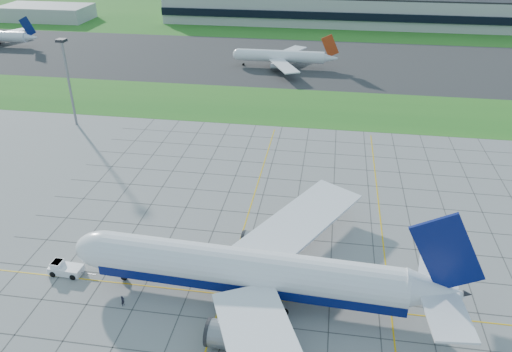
# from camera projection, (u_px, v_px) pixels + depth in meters

# --- Properties ---
(ground) EXTENTS (1400.00, 1400.00, 0.00)m
(ground) POSITION_uv_depth(u_px,v_px,m) (283.00, 292.00, 85.52)
(ground) COLOR gray
(ground) RESTS_ON ground
(grass_median) EXTENTS (700.00, 35.00, 0.04)m
(grass_median) POSITION_uv_depth(u_px,v_px,m) (312.00, 108.00, 163.62)
(grass_median) COLOR #1F631C
(grass_median) RESTS_ON ground
(asphalt_taxiway) EXTENTS (700.00, 75.00, 0.04)m
(asphalt_taxiway) POSITION_uv_depth(u_px,v_px,m) (320.00, 62.00, 211.35)
(asphalt_taxiway) COLOR #383838
(asphalt_taxiway) RESTS_ON ground
(grass_far) EXTENTS (700.00, 145.00, 0.04)m
(grass_far) POSITION_uv_depth(u_px,v_px,m) (327.00, 13.00, 306.83)
(grass_far) COLOR #1F631C
(grass_far) RESTS_ON ground
(apron_markings) EXTENTS (120.00, 130.00, 0.03)m
(apron_markings) POSITION_uv_depth(u_px,v_px,m) (291.00, 253.00, 95.07)
(apron_markings) COLOR #474744
(apron_markings) RESTS_ON ground
(terminal) EXTENTS (260.00, 43.00, 15.80)m
(terminal) POSITION_uv_depth(u_px,v_px,m) (400.00, 9.00, 275.84)
(terminal) COLOR #B7B7B2
(terminal) RESTS_ON ground
(service_block) EXTENTS (50.00, 25.00, 8.00)m
(service_block) POSITION_uv_depth(u_px,v_px,m) (46.00, 13.00, 287.57)
(service_block) COLOR #B7B7B2
(service_block) RESTS_ON ground
(light_mast) EXTENTS (2.50, 2.50, 25.60)m
(light_mast) POSITION_uv_depth(u_px,v_px,m) (67.00, 72.00, 143.69)
(light_mast) COLOR gray
(light_mast) RESTS_ON ground
(airliner) EXTENTS (66.41, 67.19, 20.89)m
(airliner) POSITION_uv_depth(u_px,v_px,m) (251.00, 271.00, 81.66)
(airliner) COLOR white
(airliner) RESTS_ON ground
(pushback_tug) EXTENTS (8.68, 3.27, 2.40)m
(pushback_tug) POSITION_uv_depth(u_px,v_px,m) (65.00, 268.00, 89.51)
(pushback_tug) COLOR white
(pushback_tug) RESTS_ON ground
(crew_near) EXTENTS (0.61, 0.79, 1.95)m
(crew_near) POSITION_uv_depth(u_px,v_px,m) (123.00, 301.00, 82.30)
(crew_near) COLOR black
(crew_near) RESTS_ON ground
(distant_jet_1) EXTENTS (40.69, 42.66, 14.08)m
(distant_jet_1) POSITION_uv_depth(u_px,v_px,m) (282.00, 56.00, 202.46)
(distant_jet_1) COLOR white
(distant_jet_1) RESTS_ON ground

